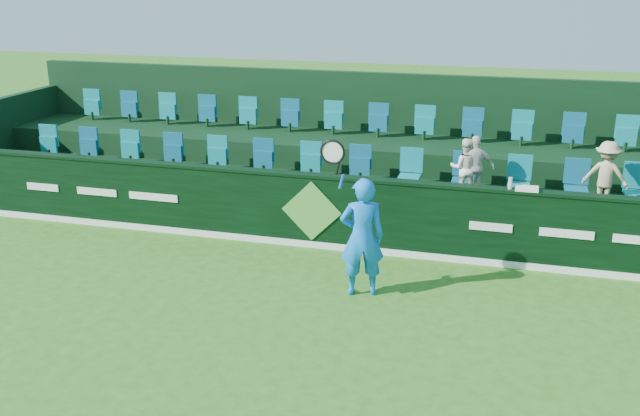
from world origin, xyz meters
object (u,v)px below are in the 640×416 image
(spectator_left, at_px, (465,168))
(towel, at_px, (527,189))
(spectator_middle, at_px, (475,167))
(drinks_bottle, at_px, (510,183))
(spectator_right, at_px, (606,175))
(tennis_player, at_px, (362,236))

(spectator_left, distance_m, towel, 1.56)
(spectator_left, height_order, towel, spectator_left)
(spectator_left, height_order, spectator_middle, spectator_middle)
(towel, height_order, drinks_bottle, drinks_bottle)
(spectator_right, relative_size, drinks_bottle, 6.08)
(spectator_middle, relative_size, drinks_bottle, 5.89)
(tennis_player, relative_size, drinks_bottle, 12.64)
(tennis_player, xyz_separation_m, spectator_middle, (1.47, 2.85, 0.43))
(spectator_right, bearing_deg, tennis_player, 50.81)
(spectator_middle, relative_size, spectator_right, 0.97)
(tennis_player, height_order, spectator_left, tennis_player)
(spectator_middle, bearing_deg, spectator_left, -10.75)
(spectator_right, bearing_deg, spectator_left, 13.10)
(tennis_player, relative_size, spectator_middle, 2.14)
(tennis_player, height_order, towel, tennis_player)
(spectator_left, distance_m, spectator_middle, 0.19)
(spectator_right, relative_size, towel, 3.27)
(tennis_player, relative_size, spectator_left, 2.26)
(spectator_left, relative_size, spectator_middle, 0.95)
(tennis_player, bearing_deg, towel, 36.11)
(tennis_player, distance_m, spectator_right, 4.68)
(spectator_left, distance_m, drinks_bottle, 1.39)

